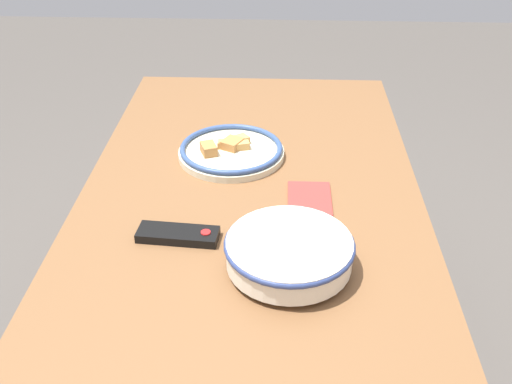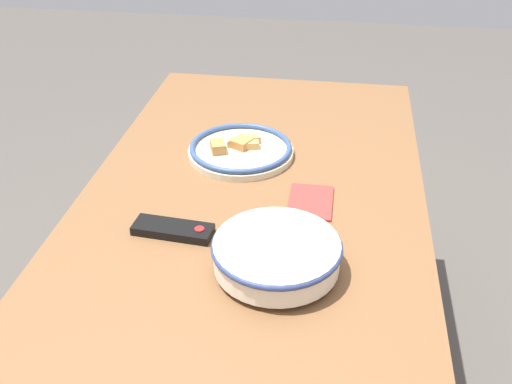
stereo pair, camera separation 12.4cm
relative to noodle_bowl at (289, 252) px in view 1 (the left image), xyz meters
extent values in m
cube|color=brown|center=(0.24, 0.09, -0.06)|extent=(1.55, 0.82, 0.04)
cylinder|color=brown|center=(0.94, -0.25, -0.43)|extent=(0.06, 0.06, 0.70)
cylinder|color=brown|center=(0.94, 0.43, -0.43)|extent=(0.06, 0.06, 0.70)
cylinder|color=silver|center=(0.00, 0.00, -0.03)|extent=(0.11, 0.11, 0.01)
cylinder|color=silver|center=(0.00, 0.00, 0.00)|extent=(0.25, 0.25, 0.06)
cylinder|color=#C67A33|center=(0.00, 0.00, 0.00)|extent=(0.22, 0.22, 0.05)
torus|color=navy|center=(0.00, 0.00, 0.02)|extent=(0.26, 0.26, 0.01)
cylinder|color=beige|center=(0.46, 0.15, -0.03)|extent=(0.28, 0.28, 0.02)
torus|color=#334C7F|center=(0.46, 0.15, -0.02)|extent=(0.27, 0.27, 0.01)
cube|color=#B2753D|center=(0.47, 0.15, -0.01)|extent=(0.07, 0.07, 0.02)
cube|color=tan|center=(0.47, 0.13, -0.01)|extent=(0.04, 0.05, 0.02)
cube|color=tan|center=(0.50, 0.13, -0.01)|extent=(0.05, 0.05, 0.02)
cube|color=#B2753D|center=(0.44, 0.21, -0.01)|extent=(0.06, 0.05, 0.03)
cube|color=tan|center=(0.47, 0.17, -0.01)|extent=(0.03, 0.04, 0.02)
cube|color=black|center=(0.09, 0.24, -0.03)|extent=(0.07, 0.18, 0.02)
cylinder|color=red|center=(0.08, 0.18, -0.02)|extent=(0.02, 0.02, 0.00)
cube|color=#B2332D|center=(0.25, -0.05, -0.04)|extent=(0.15, 0.10, 0.01)
camera|label=1|loc=(-0.93, 0.02, 0.73)|focal=42.00mm
camera|label=2|loc=(-0.92, -0.10, 0.73)|focal=42.00mm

